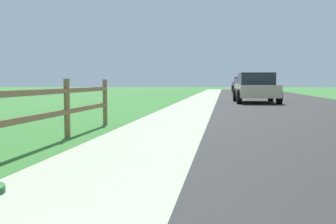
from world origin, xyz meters
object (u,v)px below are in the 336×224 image
parked_car_red (245,85)px  parked_car_white (252,86)px  parked_car_black (242,84)px  parked_suv_beige (256,88)px

parked_car_red → parked_car_white: bearing=-88.5°
parked_car_white → parked_car_black: bearing=90.2°
parked_suv_beige → parked_car_white: bearing=87.4°
parked_car_white → parked_car_red: (-0.20, 7.44, -0.05)m
parked_suv_beige → parked_car_white: (0.46, 10.03, 0.03)m
parked_car_white → parked_car_red: size_ratio=0.95×
parked_car_white → parked_car_red: parked_car_white is taller
parked_car_white → parked_car_red: bearing=91.5°
parked_suv_beige → parked_car_black: 27.83m
parked_suv_beige → parked_car_red: size_ratio=0.86×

